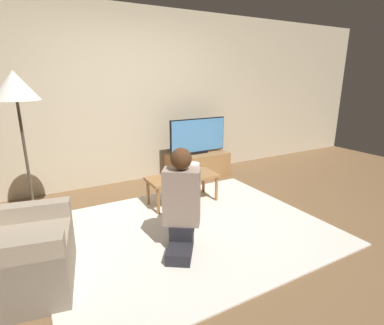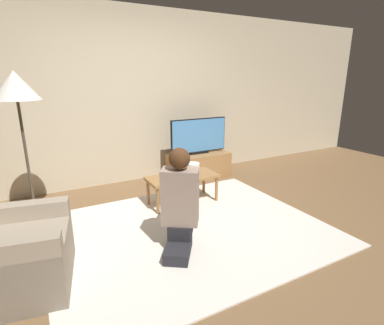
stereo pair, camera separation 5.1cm
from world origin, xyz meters
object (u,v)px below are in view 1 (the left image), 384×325
tv (198,136)px  coffee_table (183,179)px  person_kneeling (182,200)px  table_lamp (193,168)px  armchair (3,259)px  floor_lamp (16,93)px

tv → coffee_table: size_ratio=1.07×
tv → person_kneeling: (-1.21, -1.78, -0.18)m
tv → table_lamp: bearing=-123.8°
armchair → person_kneeling: size_ratio=1.03×
coffee_table → armchair: size_ratio=0.90×
tv → person_kneeling: bearing=-124.3°
floor_lamp → table_lamp: floor_lamp is taller
floor_lamp → armchair: (-0.24, -1.11, -1.17)m
floor_lamp → tv: bearing=12.6°
coffee_table → person_kneeling: bearing=-117.9°
armchair → table_lamp: (2.08, 0.77, 0.20)m
coffee_table → armchair: armchair is taller
tv → person_kneeling: person_kneeling is taller
person_kneeling → armchair: bearing=29.7°
tv → coffee_table: tv is taller
coffee_table → person_kneeling: person_kneeling is taller
floor_lamp → armchair: floor_lamp is taller
armchair → table_lamp: bearing=-58.8°
coffee_table → floor_lamp: (-1.72, 0.29, 1.12)m
coffee_table → floor_lamp: bearing=170.5°
coffee_table → armchair: 2.13m
armchair → person_kneeling: 1.48m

